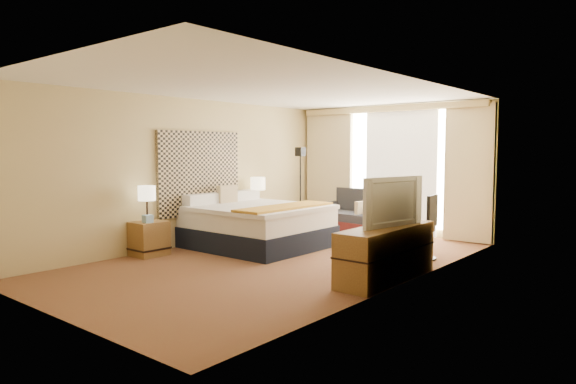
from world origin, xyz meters
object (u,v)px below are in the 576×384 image
Objects in this scene: media_dresser at (386,253)px; desk_chair at (424,231)px; lamp_left at (147,194)px; nightstand_left at (149,239)px; nightstand_right at (256,222)px; loveseat at (355,218)px; floor_lamp at (300,172)px; lamp_right at (258,184)px; bed at (257,225)px; television at (387,201)px.

media_dresser is 1.79× the size of desk_chair.
lamp_left is (-3.49, -2.60, 0.55)m from desk_chair.
nightstand_right is (0.00, 2.50, 0.00)m from nightstand_left.
loveseat is 0.86× the size of floor_lamp.
lamp_left is 0.95× the size of lamp_right.
nightstand_right is 2.66m from lamp_left.
lamp_left is (-0.77, -1.73, 0.62)m from bed.
lamp_right is at bearing 157.77° from media_dresser.
lamp_right is (-0.02, 2.61, 0.02)m from lamp_left.
desk_chair is at bearing 36.66° from lamp_left.
lamp_right reaches higher than nightstand_right.
lamp_left is (0.04, -0.05, 0.72)m from nightstand_left.
media_dresser is at bearing 16.81° from lamp_left.
lamp_left reaches higher than loveseat.
lamp_right reaches higher than loveseat.
television is at bearing -20.56° from nightstand_right.
bed is (0.81, -0.83, 0.11)m from nightstand_right.
lamp_left is at bearing -89.49° from lamp_right.
bed reaches higher than loveseat.
television is (2.84, -0.54, 0.64)m from bed.
floor_lamp reaches higher than lamp_left.
nightstand_left is 1.86m from bed.
lamp_left reaches higher than bed.
nightstand_right is 1.38m from floor_lamp.
floor_lamp is at bearing 158.60° from desk_chair.
floor_lamp reaches higher than loveseat.
bed is at bearing 64.22° from nightstand_left.
media_dresser is 3.88m from lamp_left.
loveseat is at bearing 50.13° from lamp_right.
desk_chair is at bearing 35.75° from nightstand_left.
floor_lamp is (0.42, 0.90, 0.96)m from nightstand_right.
floor_lamp reaches higher than television.
loveseat reaches higher than media_dresser.
floor_lamp is 1.56× the size of television.
nightstand_right is 0.25× the size of bed.
media_dresser is 3.87m from loveseat.
media_dresser is at bearing -89.65° from desk_chair.
bed is at bearing 66.12° from lamp_left.
nightstand_right is at bearing 158.60° from media_dresser.
television is at bearing -21.40° from lamp_right.
media_dresser is 1.51m from desk_chair.
floor_lamp is 3.01× the size of lamp_left.
floor_lamp is (-0.39, 1.73, 0.85)m from bed.
nightstand_left is 0.31× the size of media_dresser.
television is at bearing 121.69° from media_dresser.
lamp_right is at bearing 89.55° from nightstand_left.
desk_chair is (3.53, 2.54, 0.17)m from nightstand_left.
bed is at bearing -48.13° from lamp_right.
lamp_right is (-0.79, 0.88, 0.64)m from bed.
nightstand_right is 0.95× the size of lamp_left.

